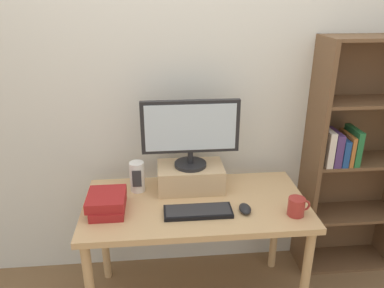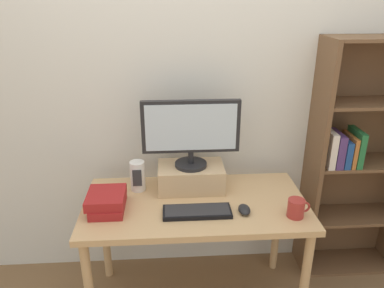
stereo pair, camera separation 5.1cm
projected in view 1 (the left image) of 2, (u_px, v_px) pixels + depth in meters
back_wall at (188, 84)px, 2.33m from camera, size 7.00×0.08×2.60m
desk at (196, 215)px, 2.16m from camera, size 1.26×0.65×0.73m
bookshelf_unit at (354, 158)px, 2.46m from camera, size 0.67×0.28×1.60m
riser_box at (190, 177)px, 2.25m from camera, size 0.39×0.24×0.15m
computer_monitor at (190, 131)px, 2.13m from camera, size 0.56×0.19×0.40m
keyboard at (199, 211)px, 2.01m from camera, size 0.37×0.14×0.02m
computer_mouse at (245, 209)px, 2.02m from camera, size 0.06×0.10×0.04m
book_stack at (107, 202)px, 2.02m from camera, size 0.20×0.25×0.10m
coffee_mug at (297, 207)px, 1.98m from camera, size 0.12×0.09×0.10m
desk_speaker at (137, 177)px, 2.21m from camera, size 0.09×0.09×0.18m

